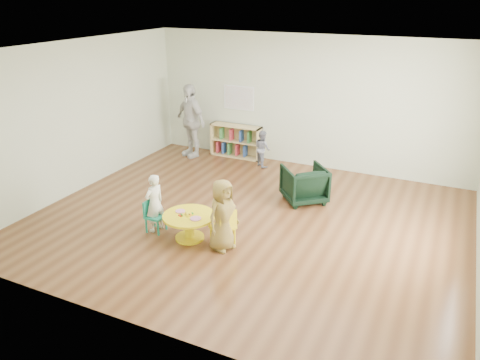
{
  "coord_description": "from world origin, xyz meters",
  "views": [
    {
      "loc": [
        2.89,
        -6.46,
        3.62
      ],
      "look_at": [
        -0.02,
        -0.3,
        0.83
      ],
      "focal_mm": 35.0,
      "sensor_mm": 36.0,
      "label": 1
    }
  ],
  "objects_px": {
    "child_left": "(154,203)",
    "toddler": "(262,148)",
    "kid_chair_left": "(154,215)",
    "kid_chair_right": "(224,227)",
    "bookshelf": "(236,141)",
    "adult_caretaker": "(190,121)",
    "activity_table": "(189,222)",
    "child_right": "(223,215)",
    "armchair": "(304,184)"
  },
  "relations": [
    {
      "from": "activity_table",
      "to": "armchair",
      "type": "height_order",
      "value": "armchair"
    },
    {
      "from": "activity_table",
      "to": "child_left",
      "type": "xyz_separation_m",
      "value": [
        -0.63,
        0.01,
        0.2
      ]
    },
    {
      "from": "kid_chair_left",
      "to": "child_left",
      "type": "height_order",
      "value": "child_left"
    },
    {
      "from": "adult_caretaker",
      "to": "kid_chair_right",
      "type": "bearing_deg",
      "value": -28.06
    },
    {
      "from": "bookshelf",
      "to": "child_right",
      "type": "xyz_separation_m",
      "value": [
        1.65,
        -3.87,
        0.19
      ]
    },
    {
      "from": "bookshelf",
      "to": "kid_chair_right",
      "type": "bearing_deg",
      "value": -66.66
    },
    {
      "from": "child_left",
      "to": "child_right",
      "type": "xyz_separation_m",
      "value": [
        1.24,
        -0.05,
        0.07
      ]
    },
    {
      "from": "armchair",
      "to": "child_right",
      "type": "relative_size",
      "value": 0.67
    },
    {
      "from": "kid_chair_right",
      "to": "child_right",
      "type": "bearing_deg",
      "value": -144.11
    },
    {
      "from": "activity_table",
      "to": "child_right",
      "type": "xyz_separation_m",
      "value": [
        0.61,
        -0.04,
        0.27
      ]
    },
    {
      "from": "bookshelf",
      "to": "adult_caretaker",
      "type": "bearing_deg",
      "value": -156.63
    },
    {
      "from": "child_right",
      "to": "adult_caretaker",
      "type": "relative_size",
      "value": 0.66
    },
    {
      "from": "armchair",
      "to": "toddler",
      "type": "bearing_deg",
      "value": -84.64
    },
    {
      "from": "bookshelf",
      "to": "armchair",
      "type": "distance_m",
      "value": 2.81
    },
    {
      "from": "kid_chair_left",
      "to": "child_right",
      "type": "relative_size",
      "value": 0.48
    },
    {
      "from": "activity_table",
      "to": "bookshelf",
      "type": "relative_size",
      "value": 0.68
    },
    {
      "from": "child_left",
      "to": "adult_caretaker",
      "type": "distance_m",
      "value": 3.7
    },
    {
      "from": "activity_table",
      "to": "adult_caretaker",
      "type": "distance_m",
      "value": 4.0
    },
    {
      "from": "kid_chair_right",
      "to": "bookshelf",
      "type": "distance_m",
      "value": 4.12
    },
    {
      "from": "kid_chair_right",
      "to": "child_right",
      "type": "height_order",
      "value": "child_right"
    },
    {
      "from": "kid_chair_right",
      "to": "child_left",
      "type": "bearing_deg",
      "value": 116.67
    },
    {
      "from": "bookshelf",
      "to": "activity_table",
      "type": "bearing_deg",
      "value": -74.75
    },
    {
      "from": "child_right",
      "to": "toddler",
      "type": "bearing_deg",
      "value": 31.71
    },
    {
      "from": "activity_table",
      "to": "kid_chair_left",
      "type": "distance_m",
      "value": 0.65
    },
    {
      "from": "child_right",
      "to": "child_left",
      "type": "bearing_deg",
      "value": 106.15
    },
    {
      "from": "bookshelf",
      "to": "armchair",
      "type": "bearing_deg",
      "value": -37.92
    },
    {
      "from": "child_left",
      "to": "toddler",
      "type": "xyz_separation_m",
      "value": [
        0.4,
        3.47,
        -0.08
      ]
    },
    {
      "from": "kid_chair_right",
      "to": "child_left",
      "type": "height_order",
      "value": "child_left"
    },
    {
      "from": "activity_table",
      "to": "adult_caretaker",
      "type": "relative_size",
      "value": 0.48
    },
    {
      "from": "kid_chair_left",
      "to": "bookshelf",
      "type": "height_order",
      "value": "bookshelf"
    },
    {
      "from": "toddler",
      "to": "adult_caretaker",
      "type": "relative_size",
      "value": 0.48
    },
    {
      "from": "activity_table",
      "to": "child_left",
      "type": "relative_size",
      "value": 0.85
    },
    {
      "from": "kid_chair_left",
      "to": "adult_caretaker",
      "type": "distance_m",
      "value": 3.74
    },
    {
      "from": "child_right",
      "to": "toddler",
      "type": "relative_size",
      "value": 1.37
    },
    {
      "from": "kid_chair_right",
      "to": "armchair",
      "type": "bearing_deg",
      "value": 9.06
    },
    {
      "from": "activity_table",
      "to": "adult_caretaker",
      "type": "bearing_deg",
      "value": 120.31
    },
    {
      "from": "bookshelf",
      "to": "armchair",
      "type": "relative_size",
      "value": 1.63
    },
    {
      "from": "armchair",
      "to": "adult_caretaker",
      "type": "distance_m",
      "value": 3.47
    },
    {
      "from": "kid_chair_right",
      "to": "child_left",
      "type": "relative_size",
      "value": 0.61
    },
    {
      "from": "child_left",
      "to": "toddler",
      "type": "relative_size",
      "value": 1.19
    },
    {
      "from": "kid_chair_right",
      "to": "bookshelf",
      "type": "xyz_separation_m",
      "value": [
        -1.63,
        3.79,
        0.05
      ]
    },
    {
      "from": "child_left",
      "to": "adult_caretaker",
      "type": "xyz_separation_m",
      "value": [
        -1.37,
        3.41,
        0.36
      ]
    },
    {
      "from": "kid_chair_right",
      "to": "child_right",
      "type": "distance_m",
      "value": 0.25
    },
    {
      "from": "kid_chair_left",
      "to": "child_left",
      "type": "bearing_deg",
      "value": 143.76
    },
    {
      "from": "activity_table",
      "to": "child_left",
      "type": "distance_m",
      "value": 0.66
    },
    {
      "from": "kid_chair_left",
      "to": "armchair",
      "type": "distance_m",
      "value": 2.8
    },
    {
      "from": "armchair",
      "to": "child_right",
      "type": "height_order",
      "value": "child_right"
    },
    {
      "from": "kid_chair_left",
      "to": "child_right",
      "type": "height_order",
      "value": "child_right"
    },
    {
      "from": "kid_chair_left",
      "to": "toddler",
      "type": "distance_m",
      "value": 3.53
    },
    {
      "from": "armchair",
      "to": "child_left",
      "type": "height_order",
      "value": "child_left"
    }
  ]
}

